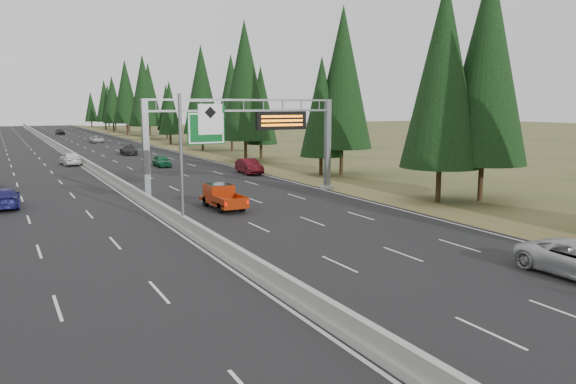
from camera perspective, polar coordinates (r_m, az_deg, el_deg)
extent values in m
cube|color=black|center=(87.67, -21.29, 3.43)|extent=(32.00, 260.00, 0.08)
cube|color=olive|center=(91.36, -10.12, 4.09)|extent=(3.60, 260.00, 0.06)
cube|color=gray|center=(87.66, -21.30, 3.56)|extent=(0.70, 260.00, 0.30)
cube|color=gray|center=(87.63, -21.32, 3.82)|extent=(0.30, 260.00, 0.60)
cube|color=slate|center=(43.14, -14.23, 4.01)|extent=(0.45, 0.45, 7.80)
cube|color=gray|center=(43.60, -14.04, -0.91)|extent=(0.90, 0.90, 0.30)
cube|color=slate|center=(49.28, 4.04, 4.83)|extent=(0.45, 0.45, 7.80)
cube|color=gray|center=(49.69, 3.99, 0.51)|extent=(0.90, 0.90, 0.30)
cube|color=slate|center=(45.50, -4.55, 9.30)|extent=(15.85, 0.35, 0.16)
cube|color=slate|center=(45.50, -4.54, 8.25)|extent=(15.85, 0.35, 0.16)
cube|color=#054C19|center=(44.12, -8.32, 6.43)|extent=(3.00, 0.10, 2.50)
cube|color=silver|center=(44.06, -8.30, 6.43)|extent=(2.85, 0.02, 2.35)
cube|color=#054C19|center=(44.42, -7.14, 8.41)|extent=(1.10, 0.10, 0.45)
cube|color=black|center=(46.61, -0.70, 7.27)|extent=(4.50, 0.40, 1.50)
cube|color=orange|center=(46.41, -0.58, 7.69)|extent=(3.80, 0.02, 0.18)
cube|color=orange|center=(46.42, -0.58, 7.26)|extent=(3.80, 0.02, 0.18)
cube|color=orange|center=(46.43, -0.58, 6.83)|extent=(3.80, 0.02, 0.18)
cylinder|color=slate|center=(33.42, -10.79, 2.95)|extent=(0.20, 0.20, 8.00)
cube|color=gray|center=(34.04, -10.60, -3.59)|extent=(0.50, 0.50, 0.20)
cube|color=slate|center=(33.56, -9.31, 9.17)|extent=(2.00, 0.15, 0.15)
cube|color=silver|center=(33.72, -7.90, 7.33)|extent=(1.50, 0.06, 1.80)
cylinder|color=black|center=(44.63, 15.03, 0.72)|extent=(0.40, 0.40, 2.69)
cone|color=black|center=(44.27, 15.48, 11.56)|extent=(6.06, 6.06, 14.13)
cylinder|color=black|center=(46.07, 18.98, 0.93)|extent=(0.40, 0.40, 2.91)
cone|color=black|center=(45.78, 19.56, 12.27)|extent=(6.55, 6.55, 15.27)
cylinder|color=black|center=(59.74, 3.37, 2.67)|extent=(0.40, 0.40, 2.00)
cone|color=black|center=(59.39, 3.42, 8.66)|extent=(4.49, 4.49, 10.48)
cylinder|color=black|center=(60.55, 5.44, 3.13)|extent=(0.40, 0.40, 2.83)
cone|color=black|center=(60.31, 5.57, 11.51)|extent=(6.37, 6.37, 14.85)
cylinder|color=black|center=(73.50, -4.33, 4.18)|extent=(0.40, 0.40, 2.90)
cone|color=black|center=(73.32, -4.41, 11.25)|extent=(6.52, 6.52, 15.22)
cylinder|color=black|center=(78.14, -2.76, 4.15)|extent=(0.40, 0.40, 2.04)
cone|color=black|center=(77.88, -2.79, 8.82)|extent=(4.58, 4.58, 10.69)
cylinder|color=black|center=(93.70, -8.67, 5.06)|extent=(0.40, 0.40, 2.73)
cone|color=black|center=(93.53, -8.79, 10.28)|extent=(6.14, 6.14, 14.32)
cylinder|color=black|center=(92.18, -5.71, 4.98)|extent=(0.40, 0.40, 2.48)
cone|color=black|center=(91.99, -5.79, 9.79)|extent=(5.57, 5.57, 13.00)
cylinder|color=black|center=(108.48, -11.85, 5.26)|extent=(0.40, 0.40, 1.90)
cone|color=black|center=(108.28, -11.95, 8.40)|extent=(4.28, 4.28, 9.98)
cylinder|color=black|center=(110.19, -9.38, 5.41)|extent=(0.40, 0.40, 2.00)
cone|color=black|center=(110.00, -9.47, 8.66)|extent=(4.50, 4.50, 10.50)
cylinder|color=black|center=(125.10, -14.33, 5.85)|extent=(0.40, 0.40, 2.87)
cone|color=black|center=(124.99, -14.49, 9.96)|extent=(6.46, 6.46, 15.08)
cylinder|color=black|center=(127.04, -12.16, 5.75)|extent=(0.40, 0.40, 1.90)
cone|color=black|center=(126.88, -12.25, 8.43)|extent=(4.28, 4.28, 9.98)
cylinder|color=black|center=(143.31, -16.02, 6.15)|extent=(0.40, 0.40, 2.92)
cone|color=black|center=(143.22, -16.17, 9.79)|extent=(6.56, 6.56, 15.31)
cylinder|color=black|center=(142.89, -13.84, 6.20)|extent=(0.40, 0.40, 2.81)
cone|color=black|center=(142.79, -13.97, 9.72)|extent=(6.32, 6.32, 14.75)
cylinder|color=black|center=(160.29, -17.29, 6.26)|extent=(0.40, 0.40, 2.43)
cone|color=black|center=(160.18, -17.41, 8.97)|extent=(5.47, 5.47, 12.77)
cylinder|color=black|center=(161.50, -15.84, 6.39)|extent=(0.40, 0.40, 2.74)
cone|color=black|center=(161.40, -15.97, 9.43)|extent=(6.16, 6.16, 14.38)
cylinder|color=black|center=(176.79, -18.02, 6.42)|extent=(0.40, 0.40, 2.37)
cone|color=black|center=(176.68, -18.14, 8.82)|extent=(5.33, 5.33, 12.43)
cylinder|color=black|center=(177.96, -17.10, 6.44)|extent=(0.40, 0.40, 2.17)
cone|color=black|center=(177.84, -17.20, 8.63)|extent=(4.88, 4.88, 11.40)
cylinder|color=black|center=(197.42, -19.31, 6.50)|extent=(0.40, 0.40, 1.88)
cone|color=black|center=(197.31, -19.39, 8.21)|extent=(4.24, 4.24, 9.89)
cylinder|color=black|center=(196.59, -17.72, 6.62)|extent=(0.40, 0.40, 2.25)
cone|color=black|center=(196.49, -17.82, 8.67)|extent=(5.06, 5.06, 11.80)
cylinder|color=black|center=(38.57, -6.86, -1.63)|extent=(0.28, 0.74, 0.74)
cylinder|color=black|center=(39.14, -4.70, -1.44)|extent=(0.28, 0.74, 0.74)
cylinder|color=black|center=(41.39, -8.36, -0.94)|extent=(0.28, 0.74, 0.74)
cylinder|color=black|center=(41.93, -6.34, -0.77)|extent=(0.28, 0.74, 0.74)
cube|color=#972709|center=(40.26, -6.61, -0.98)|extent=(1.85, 5.18, 0.28)
cube|color=#972709|center=(40.93, -7.05, 0.09)|extent=(1.76, 2.04, 1.02)
cube|color=black|center=(40.89, -7.06, 0.48)|extent=(1.57, 1.76, 0.51)
cube|color=#972709|center=(38.62, -7.09, -0.92)|extent=(0.09, 2.22, 0.56)
cube|color=#972709|center=(39.26, -4.69, -0.72)|extent=(0.09, 2.22, 0.56)
cube|color=#972709|center=(37.92, -5.26, -1.07)|extent=(1.85, 0.09, 0.56)
imported|color=#135632|center=(68.95, -12.70, 3.11)|extent=(1.72, 4.08, 1.38)
imported|color=#510B12|center=(60.47, -3.97, 2.63)|extent=(2.02, 4.95, 1.60)
imported|color=black|center=(86.65, -15.89, 4.15)|extent=(2.31, 5.12, 1.46)
imported|color=#B8B8B8|center=(115.74, -18.87, 5.08)|extent=(2.26, 4.76, 1.31)
imported|color=black|center=(149.69, -22.16, 5.70)|extent=(2.06, 4.49, 1.49)
imported|color=navy|center=(45.19, -26.84, -0.54)|extent=(2.17, 5.00, 1.43)
imported|color=silver|center=(73.89, -21.27, 3.19)|extent=(2.26, 4.88, 1.62)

